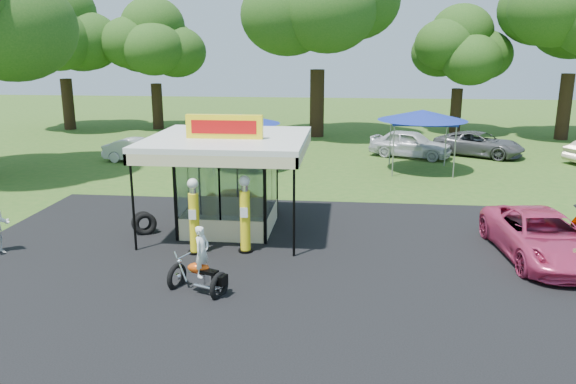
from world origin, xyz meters
name	(u,v)px	position (x,y,z in m)	size (l,w,h in m)	color
ground	(265,289)	(0.00, 0.00, 0.00)	(120.00, 120.00, 0.00)	#2F581B
asphalt_apron	(275,261)	(0.00, 2.00, 0.02)	(20.00, 14.00, 0.04)	black
gas_station_kiosk	(229,181)	(-2.00, 4.99, 1.78)	(5.40, 5.40, 4.18)	white
gas_pump_left	(194,218)	(-2.58, 2.39, 1.18)	(0.46, 0.46, 2.47)	black
gas_pump_right	(245,216)	(-1.02, 2.69, 1.21)	(0.47, 0.47, 2.52)	black
motorcycle	(201,267)	(-1.64, -0.45, 0.76)	(1.72, 1.26, 1.96)	black
spare_tires	(144,223)	(-4.88, 4.11, 0.40)	(1.02, 0.86, 0.82)	black
kiosk_car	(242,200)	(-2.00, 7.20, 0.48)	(1.13, 2.82, 0.96)	yellow
pink_sedan	(542,236)	(8.14, 3.14, 0.73)	(2.43, 5.27, 1.47)	#CE3869
bg_car_a	(139,150)	(-9.72, 16.59, 0.66)	(1.40, 4.01, 1.32)	silver
bg_car_b	(245,144)	(-4.00, 18.86, 0.76)	(2.14, 5.26, 1.53)	#A6310C
bg_car_c	(410,144)	(5.85, 19.58, 0.81)	(1.92, 4.78, 1.63)	silver
bg_car_d	(479,144)	(10.02, 20.50, 0.72)	(2.39, 5.19, 1.44)	#555557
tent_west	(240,119)	(-3.54, 15.22, 2.67)	(4.23, 4.23, 2.96)	gray
tent_east	(422,116)	(5.96, 15.77, 2.92)	(4.62, 4.62, 3.23)	gray
oak_far_a	(62,38)	(-20.00, 28.74, 7.08)	(9.39, 9.39, 11.13)	black
oak_far_b	(154,48)	(-13.05, 29.73, 6.33)	(8.32, 8.32, 9.92)	black
oak_far_c	(318,13)	(-0.15, 27.14, 8.66)	(11.58, 11.58, 13.65)	black
oak_far_d	(460,54)	(10.30, 30.18, 5.91)	(7.79, 7.79, 9.28)	black
oak_far_e	(575,20)	(17.26, 27.62, 8.16)	(10.73, 10.73, 12.78)	black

